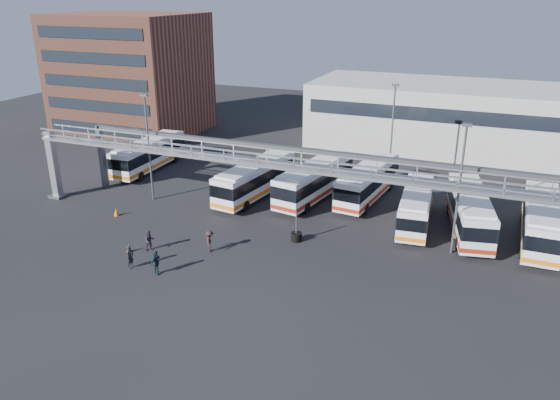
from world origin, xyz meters
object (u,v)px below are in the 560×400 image
at_px(light_pole_left, 148,142).
at_px(cone_left, 129,248).
at_px(bus_3, 255,178).
at_px(bus_5, 368,181).
at_px(bus_7, 470,210).
at_px(tire_stack, 296,236).
at_px(light_pole_back, 392,128).
at_px(bus_6, 416,205).
at_px(cone_right, 116,212).
at_px(pedestrian_b, 150,241).
at_px(light_pole_mid, 460,183).
at_px(pedestrian_d, 156,263).
at_px(bus_4, 314,180).
at_px(pedestrian_c, 210,241).
at_px(bus_0, 149,154).
at_px(pedestrian_a, 130,257).
at_px(bus_8, 541,220).

xyz_separation_m(light_pole_left, cone_left, (4.82, -10.28, -5.41)).
height_order(light_pole_left, bus_3, light_pole_left).
xyz_separation_m(bus_5, bus_7, (9.61, -4.17, 0.04)).
xyz_separation_m(bus_3, tire_stack, (7.23, -7.86, -1.46)).
relative_size(light_pole_back, bus_6, 0.97).
bearing_deg(cone_right, pedestrian_b, -34.26).
relative_size(light_pole_mid, cone_left, 15.99).
bearing_deg(light_pole_mid, pedestrian_d, -149.15).
xyz_separation_m(bus_4, pedestrian_c, (-3.76, -13.90, -1.07)).
bearing_deg(cone_right, bus_0, 111.90).
xyz_separation_m(bus_5, cone_right, (-19.89, -12.55, -1.52)).
height_order(pedestrian_c, cone_right, pedestrian_c).
relative_size(bus_4, pedestrian_b, 7.14).
bearing_deg(pedestrian_c, cone_left, 86.51).
height_order(bus_3, bus_5, bus_3).
distance_m(pedestrian_d, tire_stack, 11.56).
xyz_separation_m(bus_3, cone_left, (-4.10, -14.64, -1.58)).
relative_size(pedestrian_a, pedestrian_b, 1.07).
distance_m(light_pole_mid, bus_0, 34.93).
xyz_separation_m(light_pole_mid, bus_4, (-13.62, 7.07, -3.79)).
relative_size(light_pole_back, pedestrian_d, 5.60).
xyz_separation_m(light_pole_left, pedestrian_d, (8.84, -12.44, -4.82)).
height_order(bus_5, bus_7, bus_7).
xyz_separation_m(bus_5, bus_6, (5.27, -4.26, -0.14)).
bearing_deg(cone_right, light_pole_mid, 7.40).
bearing_deg(bus_5, pedestrian_b, -120.65).
distance_m(bus_8, cone_right, 35.96).
height_order(bus_5, pedestrian_a, bus_5).
bearing_deg(light_pole_mid, light_pole_left, 177.95).
distance_m(bus_5, pedestrian_b, 21.62).
bearing_deg(cone_left, light_pole_back, 57.98).
bearing_deg(bus_0, pedestrian_b, -56.49).
relative_size(pedestrian_c, cone_left, 2.74).
bearing_deg(bus_8, pedestrian_c, -153.26).
relative_size(pedestrian_b, cone_left, 2.60).
relative_size(bus_5, cone_right, 15.78).
distance_m(bus_4, pedestrian_a, 20.04).
xyz_separation_m(bus_8, cone_right, (-34.93, -8.41, -1.56)).
bearing_deg(bus_6, bus_3, 172.36).
height_order(light_pole_back, pedestrian_a, light_pole_back).
bearing_deg(bus_8, bus_4, 173.91).
bearing_deg(light_pole_mid, tire_stack, -168.09).
bearing_deg(bus_4, pedestrian_c, -95.46).
distance_m(light_pole_back, cone_left, 29.14).
height_order(pedestrian_a, pedestrian_b, pedestrian_a).
height_order(bus_8, pedestrian_a, bus_8).
distance_m(bus_6, pedestrian_d, 22.39).
bearing_deg(cone_right, bus_6, 18.24).
relative_size(light_pole_back, bus_3, 0.88).
distance_m(cone_left, tire_stack, 13.20).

